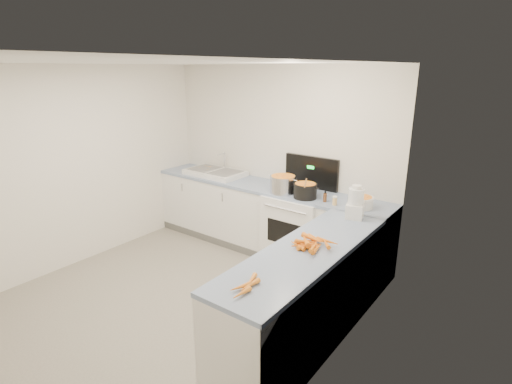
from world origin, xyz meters
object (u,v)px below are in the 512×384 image
Objects in this scene: mixing_bowl at (361,202)px; food_processor at (355,204)px; steel_pot at (283,185)px; black_pot at (305,192)px; stove at (298,227)px; extract_bottle at (325,198)px; spice_jar at (335,201)px; sink at (215,172)px.

mixing_bowl is 0.78× the size of food_processor.
steel_pot is 1.17× the size of black_pot.
food_processor is (1.08, -0.28, 0.05)m from steel_pot.
stove is at bearing 35.79° from steel_pot.
black_pot is 2.66× the size of extract_bottle.
food_processor is (0.35, -0.24, 0.11)m from spice_jar.
sink reaches higher than spice_jar.
mixing_bowl is 0.36m from food_processor.
spice_jar is (0.14, -0.03, -0.01)m from extract_bottle.
food_processor is (2.36, -0.42, 0.11)m from sink.
spice_jar is 0.43m from food_processor.
food_processor is (0.75, -0.26, 0.07)m from black_pot.
sink is at bearing 175.57° from extract_bottle.
steel_pot reaches higher than mixing_bowl.
black_pot is at bearing 160.79° from food_processor.
steel_pot is 1.01m from mixing_bowl.
mixing_bowl is at bearing 102.76° from food_processor.
black_pot is 0.79× the size of food_processor.
mixing_bowl is at bearing 3.28° from steel_pot.
extract_bottle is at bearing -17.02° from stove.
sink is 1.29m from steel_pot.
black_pot is at bearing -173.79° from mixing_bowl.
stove reaches higher than spice_jar.
extract_bottle is at bearing -171.17° from mixing_bowl.
sink is 2.29m from mixing_bowl.
steel_pot is at bearing 179.36° from extract_bottle.
stove reaches higher than extract_bottle.
spice_jar is at bearing -13.51° from extract_bottle.
stove is 0.59m from black_pot.
mixing_bowl is (0.68, 0.07, -0.02)m from black_pot.
stove is at bearing 162.98° from extract_bottle.
spice_jar is (0.41, -0.03, -0.03)m from black_pot.
extract_bottle is 0.15m from spice_jar.
black_pot is 0.41m from spice_jar.
extract_bottle is (0.59, -0.01, -0.05)m from steel_pot.
black_pot is at bearing 176.46° from spice_jar.
stove reaches higher than mixing_bowl.
extract_bottle is at bearing -0.64° from steel_pot.
sink reaches higher than extract_bottle.
sink is at bearing 179.38° from stove.
black_pot is 1.02× the size of mixing_bowl.
stove reaches higher than steel_pot.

